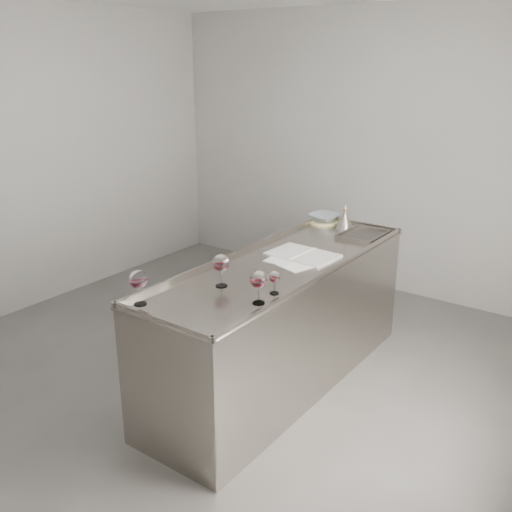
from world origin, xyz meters
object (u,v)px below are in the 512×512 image
Objects in this scene: counter at (281,323)px; wine_funnel at (345,221)px; wine_glass_right at (259,280)px; ceramic_bowl at (324,217)px; wine_glass_middle at (221,263)px; wine_glass_left at (139,280)px; notebook at (303,255)px; wine_glass_small at (274,277)px.

wine_funnel is at bearing 92.63° from counter.
wine_glass_right is 1.83m from ceramic_bowl.
wine_funnel reaches higher than wine_glass_middle.
ceramic_bowl reaches higher than counter.
wine_glass_left is (-0.28, -1.08, 0.62)m from counter.
wine_glass_left is 1.00× the size of wine_glass_middle.
wine_glass_left reaches higher than counter.
counter is 0.52m from notebook.
wine_glass_left is 0.69m from wine_glass_right.
ceramic_bowl reaches higher than notebook.
wine_glass_middle is 1.68m from ceramic_bowl.
wine_glass_middle is 0.82m from notebook.
notebook is 2.32× the size of wine_funnel.
counter is 0.94m from wine_glass_right.
wine_glass_middle is at bearing -94.30° from notebook.
counter is at bearing 83.09° from wine_glass_middle.
notebook is at bearing 80.98° from counter.
counter is 11.34× the size of wine_funnel.
wine_glass_middle is 1.61m from wine_funnel.
wine_glass_right is 0.83× the size of ceramic_bowl.
wine_glass_left is 0.87× the size of ceramic_bowl.
wine_glass_small reaches higher than notebook.
wine_funnel is at bearing 100.81° from wine_glass_right.
ceramic_bowl is at bearing 165.51° from wine_funnel.
wine_glass_left is at bearing -132.40° from wine_glass_small.
counter is 0.80m from wine_glass_small.
wine_glass_left is at bearing -112.37° from wine_glass_middle.
counter is 11.84× the size of wine_glass_right.
wine_glass_left reaches higher than notebook.
wine_glass_small is (0.34, 0.10, -0.05)m from wine_glass_middle.
wine_glass_right is at bearing 37.14° from wine_glass_left.
notebook is 0.92m from ceramic_bowl.
wine_funnel is at bearing 101.70° from wine_glass_small.
wine_glass_left reaches higher than wine_glass_small.
counter is at bearing 112.47° from wine_glass_right.
wine_glass_left is 0.43× the size of notebook.
counter is 11.40× the size of wine_glass_middle.
wine_glass_small is 0.69× the size of wine_funnel.
counter is 16.47× the size of wine_glass_small.
wine_glass_small is (-0.01, 0.18, -0.04)m from wine_glass_right.
wine_glass_right is (0.27, -0.66, 0.61)m from counter.
wine_glass_left is at bearing -96.20° from wine_funnel.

